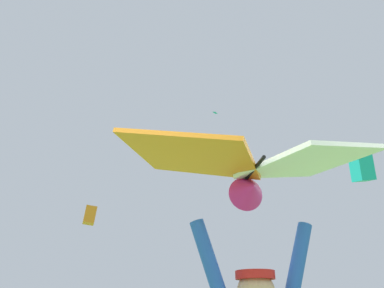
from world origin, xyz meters
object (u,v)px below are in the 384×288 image
(held_stunt_kite, at_px, (251,167))
(distant_kite_teal_far_center, at_px, (215,113))
(distant_kite_teal_low_right, at_px, (362,168))
(distant_kite_orange_high_left, at_px, (90,215))

(held_stunt_kite, xyz_separation_m, distant_kite_teal_far_center, (8.50, 33.44, 19.45))
(distant_kite_teal_low_right, height_order, distant_kite_teal_far_center, distant_kite_teal_far_center)
(distant_kite_teal_low_right, bearing_deg, held_stunt_kite, -128.63)
(held_stunt_kite, distance_m, distant_kite_orange_high_left, 27.64)
(distant_kite_teal_far_center, xyz_separation_m, distant_kite_orange_high_left, (-11.69, -6.62, -13.60))
(distant_kite_teal_far_center, bearing_deg, held_stunt_kite, -104.27)
(distant_kite_teal_low_right, relative_size, distant_kite_orange_high_left, 1.03)
(distant_kite_teal_low_right, xyz_separation_m, distant_kite_orange_high_left, (-13.19, 14.30, 0.55))
(held_stunt_kite, distance_m, distant_kite_teal_far_center, 39.61)
(held_stunt_kite, xyz_separation_m, distant_kite_teal_low_right, (10.01, 12.53, 5.30))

